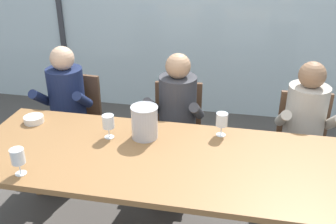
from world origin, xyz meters
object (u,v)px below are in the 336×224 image
at_px(wine_glass_near_bucket, 108,123).
at_px(person_charcoal_jacket, 175,115).
at_px(chair_left_of_center, 177,125).
at_px(chair_center, 303,138).
at_px(ice_bucket_primary, 145,122).
at_px(dining_table, 158,164).
at_px(person_navy_polo, 65,105).
at_px(wine_glass_by_left_taster, 18,157).
at_px(tasting_bowl, 34,119).
at_px(wine_glass_center_pour, 222,120).
at_px(person_beige_jumper, 305,127).
at_px(chair_near_curtain, 76,115).

bearing_deg(wine_glass_near_bucket, person_charcoal_jacket, 57.57).
xyz_separation_m(chair_left_of_center, chair_center, (1.08, -0.01, 0.00)).
xyz_separation_m(chair_center, ice_bucket_primary, (-1.20, -0.67, 0.37)).
relative_size(dining_table, person_navy_polo, 2.09).
distance_m(ice_bucket_primary, wine_glass_by_left_taster, 0.86).
bearing_deg(chair_center, person_navy_polo, -178.62).
distance_m(tasting_bowl, wine_glass_center_pour, 1.43).
distance_m(person_beige_jumper, wine_glass_by_left_taster, 2.14).
bearing_deg(person_beige_jumper, wine_glass_center_pour, -150.31).
distance_m(wine_glass_by_left_taster, wine_glass_center_pour, 1.37).
distance_m(chair_left_of_center, chair_center, 1.08).
relative_size(wine_glass_by_left_taster, wine_glass_near_bucket, 1.00).
bearing_deg(wine_glass_by_left_taster, chair_left_of_center, 59.49).
height_order(chair_left_of_center, wine_glass_by_left_taster, wine_glass_by_left_taster).
height_order(chair_center, person_charcoal_jacket, person_charcoal_jacket).
relative_size(person_charcoal_jacket, wine_glass_near_bucket, 7.00).
bearing_deg(ice_bucket_primary, chair_center, 29.30).
bearing_deg(chair_near_curtain, dining_table, -38.04).
xyz_separation_m(person_charcoal_jacket, wine_glass_by_left_taster, (-0.76, -1.12, 0.20)).
bearing_deg(ice_bucket_primary, person_beige_jumper, 24.43).
relative_size(person_navy_polo, ice_bucket_primary, 5.05).
relative_size(dining_table, wine_glass_by_left_taster, 14.61).
distance_m(chair_left_of_center, wine_glass_center_pour, 0.78).
distance_m(dining_table, person_beige_jumper, 1.28).
height_order(person_navy_polo, tasting_bowl, person_navy_polo).
bearing_deg(chair_left_of_center, wine_glass_near_bucket, -121.80).
bearing_deg(wine_glass_center_pour, chair_near_curtain, 157.81).
height_order(dining_table, chair_near_curtain, chair_near_curtain).
bearing_deg(chair_left_of_center, wine_glass_by_left_taster, -125.93).
distance_m(chair_left_of_center, wine_glass_by_left_taster, 1.52).
relative_size(person_beige_jumper, ice_bucket_primary, 5.05).
bearing_deg(person_charcoal_jacket, chair_center, 10.81).
xyz_separation_m(dining_table, wine_glass_by_left_taster, (-0.78, -0.37, 0.19)).
bearing_deg(tasting_bowl, ice_bucket_primary, -3.35).
bearing_deg(ice_bucket_primary, wine_glass_by_left_taster, -137.13).
bearing_deg(person_charcoal_jacket, wine_glass_near_bucket, -118.90).
xyz_separation_m(person_beige_jumper, wine_glass_center_pour, (-0.65, -0.40, 0.20)).
relative_size(chair_left_of_center, person_navy_polo, 0.74).
distance_m(dining_table, chair_left_of_center, 0.92).
xyz_separation_m(chair_left_of_center, wine_glass_center_pour, (0.41, -0.55, 0.37)).
relative_size(dining_table, person_charcoal_jacket, 2.09).
bearing_deg(dining_table, wine_glass_near_bucket, 157.11).
height_order(chair_near_curtain, person_beige_jumper, person_beige_jumper).
distance_m(person_beige_jumper, ice_bucket_primary, 1.31).
xyz_separation_m(tasting_bowl, wine_glass_center_pour, (1.43, 0.08, 0.10)).
height_order(chair_near_curtain, chair_left_of_center, same).
distance_m(dining_table, person_navy_polo, 1.27).
height_order(person_beige_jumper, wine_glass_by_left_taster, person_beige_jumper).
bearing_deg(person_navy_polo, dining_table, -41.56).
bearing_deg(tasting_bowl, wine_glass_by_left_taster, -67.79).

